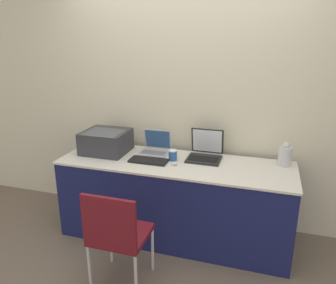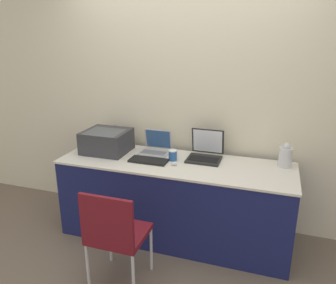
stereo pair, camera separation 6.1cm
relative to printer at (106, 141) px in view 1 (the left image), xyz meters
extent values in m
plane|color=#6B5B4C|center=(0.75, -0.40, -0.91)|extent=(14.00, 14.00, 0.00)
cube|color=beige|center=(0.75, 0.38, 0.39)|extent=(8.00, 0.05, 2.60)
cube|color=#191E51|center=(0.75, -0.06, -0.52)|extent=(2.18, 0.68, 0.77)
cube|color=silver|center=(0.75, -0.06, -0.13)|extent=(2.20, 0.70, 0.02)
cube|color=#333338|center=(0.00, 0.00, -0.01)|extent=(0.44, 0.40, 0.22)
cube|color=#51565B|center=(0.00, -0.04, 0.08)|extent=(0.35, 0.31, 0.04)
cube|color=#B7B7BC|center=(0.48, 0.08, -0.11)|extent=(0.29, 0.21, 0.02)
cube|color=slate|center=(0.48, 0.07, -0.10)|extent=(0.25, 0.12, 0.00)
cube|color=#B7B7BC|center=(0.48, 0.21, 0.00)|extent=(0.29, 0.05, 0.21)
cube|color=#2D5184|center=(0.48, 0.20, 0.00)|extent=(0.26, 0.04, 0.19)
cube|color=black|center=(1.00, 0.06, -0.11)|extent=(0.32, 0.26, 0.02)
cube|color=black|center=(1.00, 0.05, -0.10)|extent=(0.28, 0.14, 0.00)
cube|color=black|center=(1.00, 0.22, 0.03)|extent=(0.32, 0.06, 0.26)
cube|color=silver|center=(1.00, 0.21, 0.03)|extent=(0.29, 0.05, 0.23)
cube|color=black|center=(0.51, -0.13, -0.11)|extent=(0.36, 0.16, 0.02)
cylinder|color=#285699|center=(0.71, -0.02, -0.07)|extent=(0.08, 0.08, 0.09)
cylinder|color=white|center=(0.71, -0.02, -0.02)|extent=(0.08, 0.08, 0.01)
ellipsoid|color=silver|center=(0.77, -0.15, -0.10)|extent=(0.06, 0.04, 0.04)
cylinder|color=silver|center=(1.73, 0.15, -0.03)|extent=(0.12, 0.12, 0.18)
sphere|color=silver|center=(1.73, 0.15, 0.07)|extent=(0.07, 0.07, 0.07)
cube|color=maroon|center=(0.52, -0.81, -0.48)|extent=(0.42, 0.40, 0.04)
cube|color=maroon|center=(0.52, -1.00, -0.26)|extent=(0.42, 0.03, 0.39)
cylinder|color=silver|center=(0.33, -0.62, -0.70)|extent=(0.02, 0.02, 0.41)
cylinder|color=silver|center=(0.71, -0.62, -0.70)|extent=(0.02, 0.02, 0.41)
cylinder|color=silver|center=(0.33, -0.99, -0.70)|extent=(0.02, 0.02, 0.41)
cylinder|color=silver|center=(0.71, -0.99, -0.70)|extent=(0.02, 0.02, 0.41)
camera|label=1|loc=(1.53, -2.83, 1.01)|focal=35.00mm
camera|label=2|loc=(1.59, -2.81, 1.01)|focal=35.00mm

